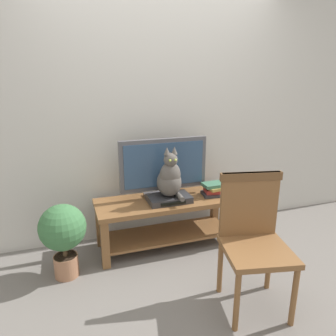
{
  "coord_description": "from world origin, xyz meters",
  "views": [
    {
      "loc": [
        -0.9,
        -2.22,
        1.64
      ],
      "look_at": [
        -0.02,
        0.42,
        0.82
      ],
      "focal_mm": 33.64,
      "sensor_mm": 36.0,
      "label": 1
    }
  ],
  "objects": [
    {
      "name": "tv",
      "position": [
        -0.02,
        0.55,
        0.79
      ],
      "size": [
        0.86,
        0.2,
        0.58
      ],
      "color": "#4C4C51",
      "rests_on": "tv_stand"
    },
    {
      "name": "wooden_chair",
      "position": [
        0.33,
        -0.49,
        0.56
      ],
      "size": [
        0.54,
        0.54,
        0.97
      ],
      "color": "brown",
      "rests_on": "ground"
    },
    {
      "name": "potted_plant",
      "position": [
        -0.98,
        0.25,
        0.41
      ],
      "size": [
        0.38,
        0.38,
        0.64
      ],
      "color": "#9E6B4C",
      "rests_on": "ground"
    },
    {
      "name": "book_stack",
      "position": [
        0.47,
        0.43,
        0.55
      ],
      "size": [
        0.26,
        0.21,
        0.13
      ],
      "color": "#2D2D33",
      "rests_on": "tv_stand"
    },
    {
      "name": "ground_plane",
      "position": [
        0.0,
        0.0,
        0.0
      ],
      "size": [
        12.0,
        12.0,
        0.0
      ],
      "primitive_type": "plane",
      "color": "slate"
    },
    {
      "name": "tv_stand",
      "position": [
        -0.02,
        0.47,
        0.34
      ],
      "size": [
        1.36,
        0.5,
        0.49
      ],
      "color": "brown",
      "rests_on": "ground"
    },
    {
      "name": "media_box",
      "position": [
        -0.01,
        0.41,
        0.52
      ],
      "size": [
        0.4,
        0.25,
        0.06
      ],
      "color": "#2D2D30",
      "rests_on": "tv_stand"
    },
    {
      "name": "back_wall",
      "position": [
        0.0,
        0.87,
        1.4
      ],
      "size": [
        7.0,
        0.12,
        2.8
      ],
      "primitive_type": "cube",
      "color": "beige",
      "rests_on": "ground"
    },
    {
      "name": "cat",
      "position": [
        -0.01,
        0.4,
        0.73
      ],
      "size": [
        0.23,
        0.31,
        0.48
      ],
      "color": "#514C47",
      "rests_on": "media_box"
    }
  ]
}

